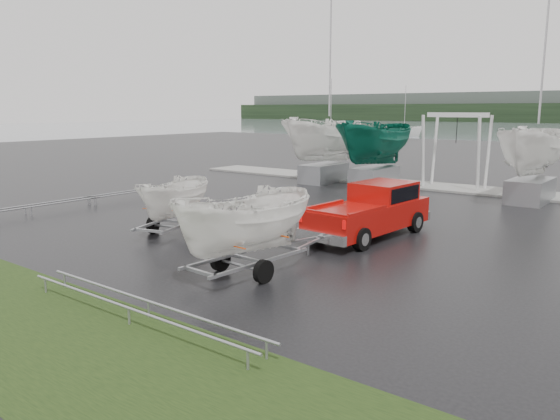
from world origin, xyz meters
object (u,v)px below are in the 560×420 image
object	(u,v)px
pickup_truck	(373,209)
boat_hoist	(456,140)
trailer_parked	(173,166)
trailer_hitched	(245,169)

from	to	relation	value
pickup_truck	boat_hoist	size ratio (longest dim) A/B	1.33
trailer_parked	boat_hoist	size ratio (longest dim) A/B	1.07
trailer_parked	boat_hoist	world-z (taller)	trailer_parked
trailer_parked	boat_hoist	xyz separation A→B (m)	(3.73, 16.66, 0.27)
trailer_hitched	trailer_parked	distance (m)	5.56
trailer_hitched	trailer_parked	bearing A→B (deg)	161.65
trailer_hitched	boat_hoist	xyz separation A→B (m)	(-1.40, 18.75, -0.13)
boat_hoist	pickup_truck	bearing A→B (deg)	-81.78
pickup_truck	trailer_hitched	distance (m)	6.45
trailer_hitched	boat_hoist	world-z (taller)	trailer_hitched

